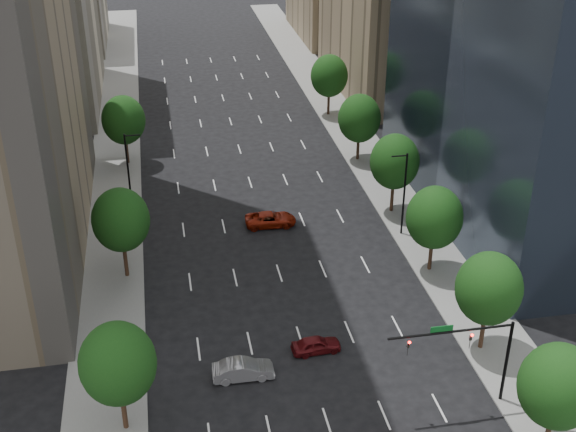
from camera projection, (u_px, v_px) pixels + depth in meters
sidewalk_left at (113, 235)px, 77.03m from camera, size 6.00×200.00×0.15m
sidewalk_right at (404, 210)px, 81.96m from camera, size 6.00×200.00×0.15m
tree_right_0 at (558, 386)px, 48.87m from camera, size 5.20×5.20×8.39m
tree_right_1 at (489, 289)px, 58.24m from camera, size 5.20×5.20×8.75m
tree_right_2 at (434, 218)px, 68.71m from camera, size 5.20×5.20×8.61m
tree_right_3 at (395, 162)px, 78.98m from camera, size 5.20×5.20×8.89m
tree_right_4 at (359, 118)px, 91.32m from camera, size 5.20×5.20×8.46m
tree_right_5 at (329, 76)px, 105.06m from camera, size 5.20×5.20×8.75m
tree_left_0 at (118, 364)px, 50.31m from camera, size 5.20×5.20×8.75m
tree_left_1 at (121, 220)px, 67.55m from camera, size 5.20×5.20×8.97m
tree_left_2 at (124, 120)px, 90.23m from camera, size 5.20×5.20×8.68m
streetlight_rn at (404, 192)px, 75.05m from camera, size 1.70×0.20×9.00m
streetlight_ln at (129, 171)px, 79.44m from camera, size 1.70×0.20×9.00m
traffic_signal at (476, 348)px, 52.75m from camera, size 9.12×0.40×7.38m
car_maroon at (316, 345)px, 60.26m from camera, size 4.08×1.86×1.36m
car_silver at (243, 370)px, 57.41m from camera, size 4.72×1.70×1.55m
car_red_far at (271, 219)px, 78.69m from camera, size 5.37×2.60×1.47m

